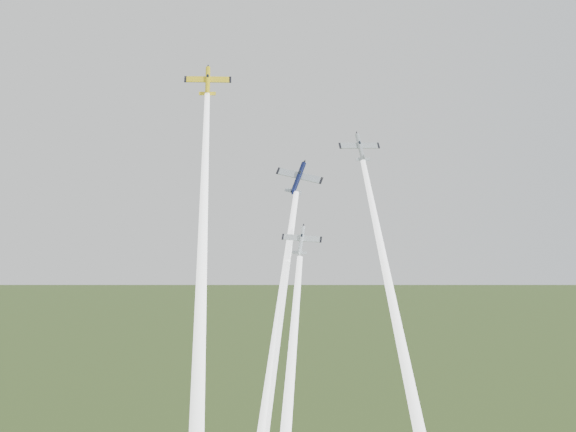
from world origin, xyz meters
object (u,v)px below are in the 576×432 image
at_px(plane_navy, 298,178).
at_px(plane_silver_right, 360,147).
at_px(plane_yellow, 208,81).
at_px(plane_silver_low, 301,240).

relative_size(plane_navy, plane_silver_right, 1.06).
bearing_deg(plane_yellow, plane_silver_right, 3.38).
distance_m(plane_yellow, plane_silver_low, 35.82).
bearing_deg(plane_silver_right, plane_yellow, 175.33).
relative_size(plane_navy, plane_silver_low, 1.27).
xyz_separation_m(plane_navy, plane_silver_low, (0.44, -9.13, -10.80)).
height_order(plane_yellow, plane_silver_right, plane_yellow).
distance_m(plane_yellow, plane_navy, 24.71).
xyz_separation_m(plane_silver_right, plane_silver_low, (-11.20, -16.90, -16.95)).
height_order(plane_navy, plane_silver_right, plane_silver_right).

